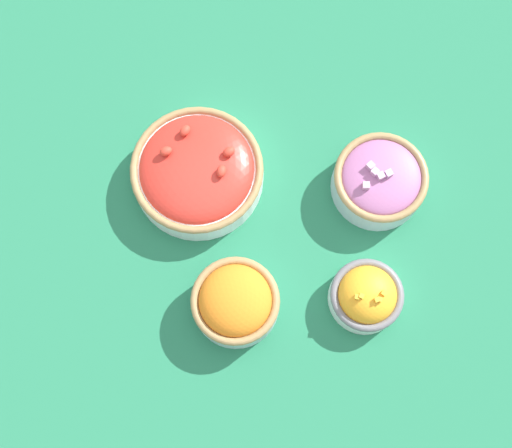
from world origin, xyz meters
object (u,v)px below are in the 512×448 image
Objects in this scene: bowl_cherry_tomatoes at (197,171)px; bowl_carrots at (235,302)px; bowl_red_onion at (380,180)px; bowl_squash at (366,296)px.

bowl_cherry_tomatoes is 0.21m from bowl_carrots.
bowl_red_onion reaches higher than bowl_squash.
bowl_red_onion is at bearing 178.30° from bowl_cherry_tomatoes.
bowl_squash is (0.02, 0.18, -0.01)m from bowl_red_onion.
bowl_carrots is 0.20m from bowl_squash.
bowl_cherry_tomatoes is (0.28, -0.01, -0.00)m from bowl_red_onion.
bowl_carrots reaches higher than bowl_cherry_tomatoes.
bowl_carrots reaches higher than bowl_red_onion.
bowl_red_onion is 0.29m from bowl_carrots.
bowl_cherry_tomatoes is 1.87× the size of bowl_squash.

